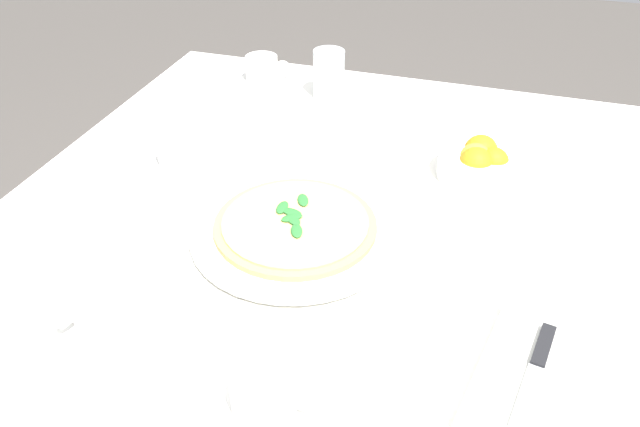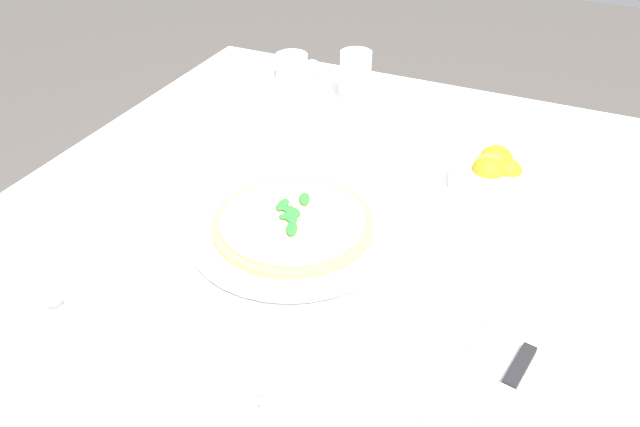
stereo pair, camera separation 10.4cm
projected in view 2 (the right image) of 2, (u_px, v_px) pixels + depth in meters
The scene contains 11 objects.
dining_table at pixel (344, 268), 1.16m from camera, with size 1.17×1.17×0.74m.
pizza_plate at pixel (293, 229), 1.02m from camera, with size 0.34×0.34×0.02m.
pizza at pixel (293, 222), 1.02m from camera, with size 0.26×0.26×0.02m.
coffee_cup_left_edge at pixel (292, 69), 1.51m from camera, with size 0.13×0.13×0.06m.
coffee_cup_near_right at pixel (194, 145), 1.21m from camera, with size 0.13×0.13×0.06m.
coffee_cup_right_edge at pixel (226, 391), 0.74m from camera, with size 0.13×0.13×0.06m.
coffee_cup_center_back at pixel (86, 280), 0.90m from camera, with size 0.13×0.13×0.06m.
water_glass_far_left at pixel (355, 78), 1.42m from camera, with size 0.07×0.07×0.11m.
napkin_folded at pixel (503, 400), 0.75m from camera, with size 0.24×0.17×0.02m.
dinner_knife at pixel (504, 394), 0.74m from camera, with size 0.20×0.05×0.01m.
citrus_bowl at pixel (492, 173), 1.13m from camera, with size 0.15×0.15×0.07m.
Camera 2 is at (0.82, 0.32, 1.37)m, focal length 35.54 mm.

